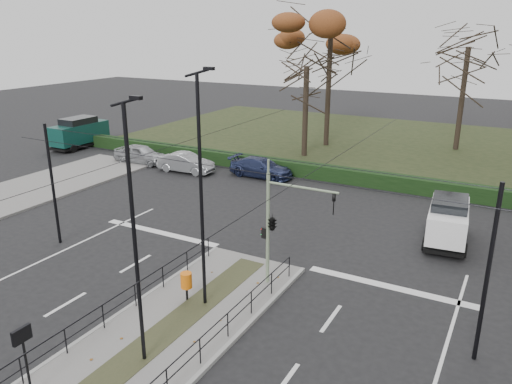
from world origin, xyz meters
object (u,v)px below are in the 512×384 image
at_px(info_panel, 23,343).
at_px(bare_tree_near, 307,73).
at_px(bare_tree_center, 468,55).
at_px(litter_bin, 186,281).
at_px(streetlamp_median_far, 202,192).
at_px(parked_car_first, 141,154).
at_px(white_van, 448,220).
at_px(traffic_light, 274,222).
at_px(parked_car_second, 186,163).
at_px(green_van, 79,132).
at_px(rust_tree, 331,33).
at_px(parked_car_third, 261,168).
at_px(streetlamp_median_near, 135,236).

relative_size(info_panel, bare_tree_near, 0.23).
bearing_deg(bare_tree_center, litter_bin, -99.80).
relative_size(streetlamp_median_far, parked_car_first, 2.02).
xyz_separation_m(streetlamp_median_far, white_van, (7.14, 10.73, -3.43)).
xyz_separation_m(traffic_light, parked_car_second, (-13.41, 12.30, -2.17)).
relative_size(traffic_light, litter_bin, 4.11).
xyz_separation_m(parked_car_second, green_van, (-13.10, 2.06, 0.67)).
bearing_deg(parked_car_second, traffic_light, -135.65).
xyz_separation_m(info_panel, white_van, (8.72, 17.32, -0.68)).
bearing_deg(litter_bin, parked_car_first, 135.48).
distance_m(streetlamp_median_far, white_van, 13.34).
height_order(info_panel, rust_tree, rust_tree).
distance_m(parked_car_second, bare_tree_center, 24.80).
bearing_deg(bare_tree_near, parked_car_first, -142.01).
distance_m(litter_bin, white_van, 13.43).
xyz_separation_m(parked_car_first, parked_car_third, (10.11, 1.21, -0.06)).
distance_m(parked_car_third, rust_tree, 14.67).
bearing_deg(bare_tree_near, white_van, -44.10).
bearing_deg(traffic_light, streetlamp_median_far, -120.69).
height_order(parked_car_first, parked_car_third, parked_car_first).
xyz_separation_m(parked_car_first, white_van, (23.62, -4.59, 0.47)).
bearing_deg(rust_tree, parked_car_third, -92.60).
height_order(parked_car_second, bare_tree_near, bare_tree_near).
relative_size(info_panel, bare_tree_center, 0.19).
relative_size(parked_car_first, rust_tree, 0.35).
bearing_deg(traffic_light, green_van, 151.57).
distance_m(info_panel, parked_car_third, 23.64).
relative_size(litter_bin, parked_car_third, 0.24).
relative_size(traffic_light, bare_tree_near, 0.49).
relative_size(parked_car_first, bare_tree_near, 0.46).
bearing_deg(info_panel, traffic_light, 71.15).
xyz_separation_m(traffic_light, bare_tree_near, (-7.60, 20.82, 3.91)).
xyz_separation_m(streetlamp_median_far, bare_tree_near, (-6.02, 23.48, 2.14)).
height_order(rust_tree, bare_tree_near, rust_tree).
xyz_separation_m(parked_car_second, white_van, (18.97, -4.23, 0.50)).
bearing_deg(info_panel, litter_bin, 82.94).
bearing_deg(green_van, streetlamp_median_near, -39.56).
height_order(parked_car_second, rust_tree, rust_tree).
bearing_deg(green_van, parked_car_first, -11.33).
bearing_deg(white_van, streetlamp_median_near, -115.57).
bearing_deg(parked_car_first, bare_tree_near, -55.55).
bearing_deg(streetlamp_median_far, white_van, 56.37).
xyz_separation_m(litter_bin, bare_tree_center, (5.52, 31.99, 7.12)).
bearing_deg(parked_car_first, parked_car_third, -86.72).
relative_size(parked_car_second, parked_car_third, 0.91).
bearing_deg(streetlamp_median_far, green_van, 145.69).
bearing_deg(parked_car_third, streetlamp_median_far, -157.32).
distance_m(traffic_light, parked_car_third, 16.13).
height_order(parked_car_third, green_van, green_van).
relative_size(streetlamp_median_near, parked_car_third, 1.77).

